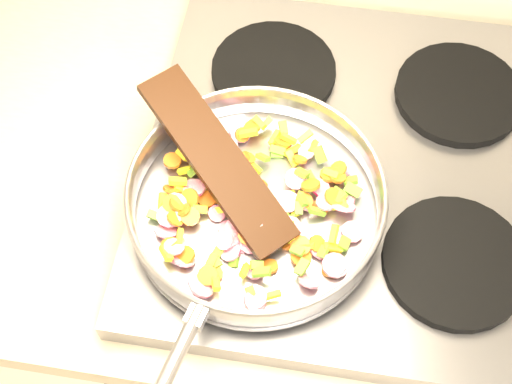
# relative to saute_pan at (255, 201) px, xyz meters

# --- Properties ---
(cooktop) EXTENTS (0.60, 0.60, 0.04)m
(cooktop) POSITION_rel_saute_pan_xyz_m (0.13, 0.11, -0.07)
(cooktop) COLOR #939399
(cooktop) RESTS_ON counter_top
(grate_fl) EXTENTS (0.19, 0.19, 0.02)m
(grate_fl) POSITION_rel_saute_pan_xyz_m (-0.01, -0.03, -0.04)
(grate_fl) COLOR black
(grate_fl) RESTS_ON cooktop
(grate_fr) EXTENTS (0.19, 0.19, 0.02)m
(grate_fr) POSITION_rel_saute_pan_xyz_m (0.27, -0.03, -0.04)
(grate_fr) COLOR black
(grate_fr) RESTS_ON cooktop
(grate_bl) EXTENTS (0.19, 0.19, 0.02)m
(grate_bl) POSITION_rel_saute_pan_xyz_m (-0.01, 0.25, -0.04)
(grate_bl) COLOR black
(grate_bl) RESTS_ON cooktop
(grate_br) EXTENTS (0.19, 0.19, 0.02)m
(grate_br) POSITION_rel_saute_pan_xyz_m (0.27, 0.25, -0.04)
(grate_br) COLOR black
(grate_br) RESTS_ON cooktop
(saute_pan) EXTENTS (0.38, 0.54, 0.06)m
(saute_pan) POSITION_rel_saute_pan_xyz_m (0.00, 0.00, 0.00)
(saute_pan) COLOR #9E9EA5
(saute_pan) RESTS_ON grate_fl
(vegetable_heap) EXTENTS (0.29, 0.30, 0.05)m
(vegetable_heap) POSITION_rel_saute_pan_xyz_m (-0.00, -0.00, -0.01)
(vegetable_heap) COLOR #639D28
(vegetable_heap) RESTS_ON saute_pan
(wooden_spatula) EXTENTS (0.24, 0.24, 0.08)m
(wooden_spatula) POSITION_rel_saute_pan_xyz_m (-0.06, 0.04, 0.02)
(wooden_spatula) COLOR black
(wooden_spatula) RESTS_ON saute_pan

